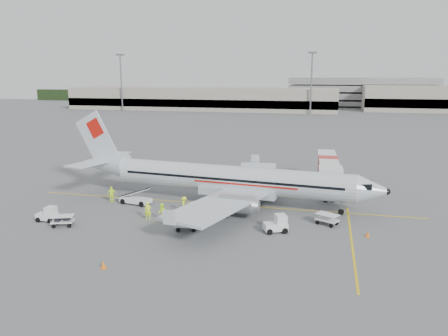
{
  "coord_description": "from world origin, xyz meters",
  "views": [
    {
      "loc": [
        11.42,
        -46.03,
        14.44
      ],
      "look_at": [
        0.0,
        2.0,
        3.8
      ],
      "focal_mm": 35.0,
      "sensor_mm": 36.0,
      "label": 1
    }
  ],
  "objects_px": {
    "aircraft": "(232,161)",
    "belt_loader": "(135,193)",
    "tug_fore": "(276,223)",
    "tug_mid": "(219,209)",
    "tug_aft": "(47,214)",
    "jet_bridge": "(327,173)"
  },
  "relations": [
    {
      "from": "jet_bridge",
      "to": "belt_loader",
      "type": "bearing_deg",
      "value": -153.91
    },
    {
      "from": "belt_loader",
      "to": "tug_fore",
      "type": "relative_size",
      "value": 2.19
    },
    {
      "from": "aircraft",
      "to": "tug_aft",
      "type": "height_order",
      "value": "aircraft"
    },
    {
      "from": "tug_aft",
      "to": "jet_bridge",
      "type": "bearing_deg",
      "value": 33.53
    },
    {
      "from": "jet_bridge",
      "to": "tug_mid",
      "type": "xyz_separation_m",
      "value": [
        -10.79,
        -13.77,
        -1.29
      ]
    },
    {
      "from": "jet_bridge",
      "to": "tug_aft",
      "type": "height_order",
      "value": "jet_bridge"
    },
    {
      "from": "aircraft",
      "to": "jet_bridge",
      "type": "bearing_deg",
      "value": 46.82
    },
    {
      "from": "jet_bridge",
      "to": "tug_mid",
      "type": "distance_m",
      "value": 17.54
    },
    {
      "from": "aircraft",
      "to": "tug_mid",
      "type": "height_order",
      "value": "aircraft"
    },
    {
      "from": "tug_fore",
      "to": "tug_aft",
      "type": "relative_size",
      "value": 1.1
    },
    {
      "from": "jet_bridge",
      "to": "tug_aft",
      "type": "xyz_separation_m",
      "value": [
        -27.22,
        -19.22,
        -1.34
      ]
    },
    {
      "from": "tug_fore",
      "to": "tug_aft",
      "type": "height_order",
      "value": "tug_fore"
    },
    {
      "from": "aircraft",
      "to": "tug_mid",
      "type": "relative_size",
      "value": 16.99
    },
    {
      "from": "aircraft",
      "to": "tug_fore",
      "type": "xyz_separation_m",
      "value": [
        5.96,
        -7.92,
        -4.11
      ]
    },
    {
      "from": "tug_mid",
      "to": "jet_bridge",
      "type": "bearing_deg",
      "value": 36.39
    },
    {
      "from": "aircraft",
      "to": "jet_bridge",
      "type": "relative_size",
      "value": 2.24
    },
    {
      "from": "aircraft",
      "to": "tug_mid",
      "type": "distance_m",
      "value": 6.22
    },
    {
      "from": "tug_fore",
      "to": "belt_loader",
      "type": "bearing_deg",
      "value": 138.13
    },
    {
      "from": "tug_aft",
      "to": "aircraft",
      "type": "bearing_deg",
      "value": 29.43
    },
    {
      "from": "aircraft",
      "to": "belt_loader",
      "type": "height_order",
      "value": "aircraft"
    },
    {
      "from": "jet_bridge",
      "to": "tug_aft",
      "type": "distance_m",
      "value": 33.35
    },
    {
      "from": "tug_fore",
      "to": "tug_mid",
      "type": "xyz_separation_m",
      "value": [
        -6.25,
        3.28,
        -0.02
      ]
    }
  ]
}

